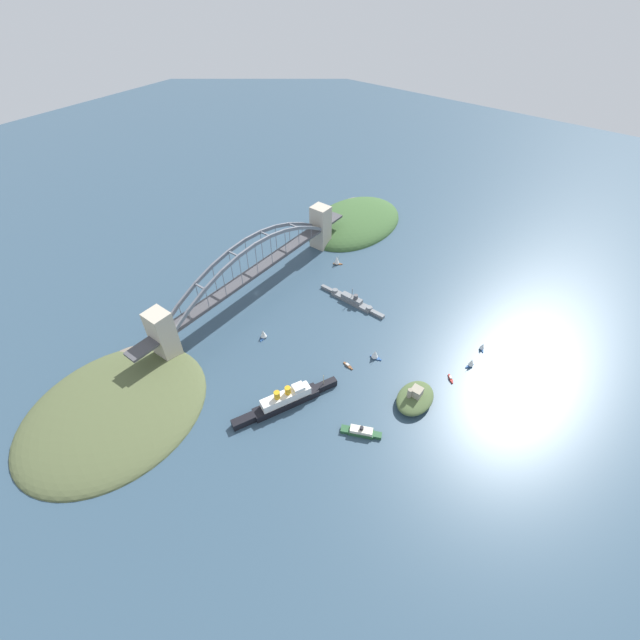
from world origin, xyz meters
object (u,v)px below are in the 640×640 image
object	(u,v)px
small_boat_0	(375,354)
small_boat_5	(348,365)
small_boat_1	(451,378)
small_boat_2	(337,260)
harbor_arch_bridge	(253,272)
fort_island_mid_harbor	(415,398)
small_boat_3	(471,363)
small_boat_6	(482,346)
harbor_ferry_steamer	(361,432)
seaplane_taxiing_near_bridge	(240,279)
ocean_liner	(286,400)
naval_cruiser	(352,300)
small_boat_4	(263,334)

from	to	relation	value
small_boat_0	small_boat_5	world-z (taller)	small_boat_0
small_boat_1	small_boat_2	xyz separation A→B (m)	(-73.23, -165.57, 4.41)
small_boat_0	harbor_arch_bridge	bearing A→B (deg)	-91.03
fort_island_mid_harbor	small_boat_3	distance (m)	63.78
fort_island_mid_harbor	small_boat_6	size ratio (longest dim) A/B	4.97
harbor_ferry_steamer	seaplane_taxiing_near_bridge	bearing A→B (deg)	-110.99
fort_island_mid_harbor	small_boat_3	size ratio (longest dim) A/B	4.16
seaplane_taxiing_near_bridge	ocean_liner	bearing A→B (deg)	57.07
fort_island_mid_harbor	small_boat_2	distance (m)	188.84
harbor_arch_bridge	fort_island_mid_harbor	size ratio (longest dim) A/B	7.60
small_boat_2	harbor_arch_bridge	bearing A→B (deg)	-21.90
small_boat_1	naval_cruiser	bearing A→B (deg)	-104.62
small_boat_2	small_boat_4	bearing A→B (deg)	5.69
small_boat_4	small_boat_0	bearing A→B (deg)	112.99
naval_cruiser	small_boat_5	distance (m)	81.44
naval_cruiser	small_boat_0	bearing A→B (deg)	49.21
harbor_arch_bridge	small_boat_2	world-z (taller)	harbor_arch_bridge
harbor_ferry_steamer	small_boat_4	bearing A→B (deg)	-103.66
harbor_ferry_steamer	small_boat_0	size ratio (longest dim) A/B	2.78
harbor_arch_bridge	naval_cruiser	xyz separation A→B (m)	(-45.39, 84.39, -23.08)
naval_cruiser	fort_island_mid_harbor	size ratio (longest dim) A/B	2.03
harbor_arch_bridge	small_boat_4	size ratio (longest dim) A/B	27.10
small_boat_4	ocean_liner	bearing A→B (deg)	55.56
harbor_arch_bridge	small_boat_5	world-z (taller)	harbor_arch_bridge
small_boat_2	small_boat_5	world-z (taller)	small_boat_2
small_boat_6	fort_island_mid_harbor	bearing A→B (deg)	-13.27
small_boat_3	harbor_ferry_steamer	bearing A→B (deg)	-18.90
small_boat_2	small_boat_4	size ratio (longest dim) A/B	1.11
small_boat_3	small_boat_6	xyz separation A→B (m)	(-24.07, 0.02, -0.67)
small_boat_0	small_boat_6	bearing A→B (deg)	133.31
harbor_ferry_steamer	small_boat_3	bearing A→B (deg)	161.10
harbor_ferry_steamer	small_boat_1	size ratio (longest dim) A/B	3.84
small_boat_2	small_boat_6	size ratio (longest dim) A/B	1.55
naval_cruiser	small_boat_0	distance (m)	73.33
ocean_liner	naval_cruiser	world-z (taller)	ocean_liner
small_boat_4	small_boat_5	distance (m)	80.79
seaplane_taxiing_near_bridge	small_boat_1	distance (m)	227.42
harbor_arch_bridge	small_boat_4	world-z (taller)	harbor_arch_bridge
fort_island_mid_harbor	small_boat_6	world-z (taller)	fort_island_mid_harbor
harbor_arch_bridge	fort_island_mid_harbor	xyz separation A→B (m)	(22.72, 188.30, -20.98)
seaplane_taxiing_near_bridge	small_boat_5	xyz separation A→B (m)	(28.35, 153.32, -1.57)
seaplane_taxiing_near_bridge	small_boat_2	world-z (taller)	small_boat_2
small_boat_2	ocean_liner	bearing A→B (deg)	23.79
seaplane_taxiing_near_bridge	fort_island_mid_harbor	bearing A→B (deg)	82.77
harbor_ferry_steamer	small_boat_3	distance (m)	115.22
ocean_liner	harbor_ferry_steamer	distance (m)	60.85
ocean_liner	small_boat_0	distance (m)	87.00
fort_island_mid_harbor	small_boat_2	world-z (taller)	fort_island_mid_harbor
small_boat_3	small_boat_4	bearing A→B (deg)	-63.64
small_boat_4	small_boat_1	bearing A→B (deg)	110.25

